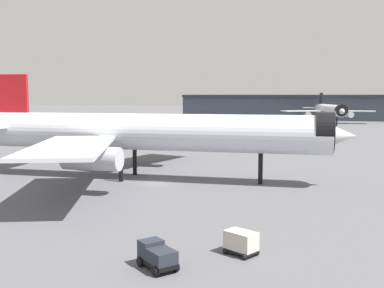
{
  "coord_description": "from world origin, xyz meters",
  "views": [
    {
      "loc": [
        27.37,
        -57.73,
        12.27
      ],
      "look_at": [
        4.18,
        3.41,
        5.35
      ],
      "focal_mm": 43.09,
      "sensor_mm": 36.0,
      "label": 1
    }
  ],
  "objects_px": {
    "airliner_far_taxiway": "(329,110)",
    "baggage_tug_wing": "(157,255)",
    "airliner_near_gate": "(142,133)",
    "baggage_cart_trailing": "(241,242)",
    "traffic_cone_wingtip": "(145,149)"
  },
  "relations": [
    {
      "from": "airliner_far_taxiway",
      "to": "baggage_tug_wing",
      "type": "distance_m",
      "value": 178.0
    },
    {
      "from": "airliner_near_gate",
      "to": "baggage_tug_wing",
      "type": "relative_size",
      "value": 16.81
    },
    {
      "from": "airliner_far_taxiway",
      "to": "baggage_tug_wing",
      "type": "height_order",
      "value": "airliner_far_taxiway"
    },
    {
      "from": "airliner_near_gate",
      "to": "baggage_tug_wing",
      "type": "xyz_separation_m",
      "value": [
        17.16,
        -31.47,
        -5.86
      ]
    },
    {
      "from": "baggage_tug_wing",
      "to": "baggage_cart_trailing",
      "type": "bearing_deg",
      "value": -99.42
    },
    {
      "from": "baggage_tug_wing",
      "to": "traffic_cone_wingtip",
      "type": "relative_size",
      "value": 5.26
    },
    {
      "from": "airliner_near_gate",
      "to": "baggage_cart_trailing",
      "type": "bearing_deg",
      "value": -57.53
    },
    {
      "from": "airliner_near_gate",
      "to": "baggage_tug_wing",
      "type": "bearing_deg",
      "value": -68.62
    },
    {
      "from": "baggage_cart_trailing",
      "to": "traffic_cone_wingtip",
      "type": "xyz_separation_m",
      "value": [
        -37.73,
        58.83,
        -0.64
      ]
    },
    {
      "from": "airliner_far_taxiway",
      "to": "baggage_tug_wing",
      "type": "bearing_deg",
      "value": -17.23
    },
    {
      "from": "airliner_far_taxiway",
      "to": "baggage_cart_trailing",
      "type": "relative_size",
      "value": 15.73
    },
    {
      "from": "airliner_near_gate",
      "to": "airliner_far_taxiway",
      "type": "height_order",
      "value": "airliner_near_gate"
    },
    {
      "from": "airliner_far_taxiway",
      "to": "baggage_cart_trailing",
      "type": "xyz_separation_m",
      "value": [
        6.31,
        -172.99,
        -4.99
      ]
    },
    {
      "from": "airliner_far_taxiway",
      "to": "baggage_cart_trailing",
      "type": "distance_m",
      "value": 173.17
    },
    {
      "from": "baggage_tug_wing",
      "to": "traffic_cone_wingtip",
      "type": "distance_m",
      "value": 71.74
    }
  ]
}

